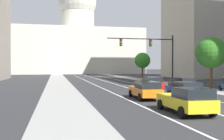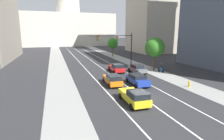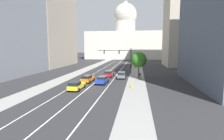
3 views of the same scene
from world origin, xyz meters
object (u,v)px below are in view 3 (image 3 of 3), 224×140
capitol_building (125,41)px  car_red (109,74)px  car_gray (121,75)px  traffic_signal_mast (120,56)px  cyclist (140,76)px  street_tree_far_right (139,60)px  car_yellow (76,85)px  car_orange (88,78)px  street_tree_near_right (136,57)px  fire_hydrant (131,85)px  car_blue (102,80)px

capitol_building → car_red: (1.68, -81.78, -11.17)m
car_gray → traffic_signal_mast: 8.55m
cyclist → street_tree_far_right: 4.18m
car_yellow → car_gray: (6.73, 13.46, -0.01)m
capitol_building → car_orange: bearing=-91.1°
car_yellow → car_gray: 15.05m
traffic_signal_mast → cyclist: traffic_signal_mast is taller
traffic_signal_mast → cyclist: (5.46, -8.23, -4.35)m
traffic_signal_mast → street_tree_near_right: 17.03m
car_yellow → traffic_signal_mast: (5.73, 20.72, 4.40)m
capitol_building → car_gray: (5.04, -83.57, -11.20)m
car_orange → car_red: car_red is taller
cyclist → street_tree_far_right: (-0.32, 2.04, 3.64)m
car_orange → street_tree_far_right: bearing=-53.9°
street_tree_near_right → cyclist: bearing=-86.7°
capitol_building → fire_hydrant: bearing=-85.3°
car_gray → traffic_signal_mast: traffic_signal_mast is taller
street_tree_far_right → car_orange: bearing=-146.5°
car_yellow → car_blue: 7.19m
capitol_building → cyclist: bearing=-83.6°
car_blue → cyclist: (7.82, 6.13, 0.06)m
car_gray → capitol_building: bearing=0.8°
car_blue → car_yellow: bearing=154.3°
car_yellow → street_tree_far_right: size_ratio=0.73×
car_blue → cyclist: size_ratio=2.78×
traffic_signal_mast → fire_hydrant: 18.63m
car_gray → cyclist: cyclist is taller
car_blue → car_orange: bearing=76.1°
fire_hydrant → car_yellow: bearing=-161.9°
car_yellow → street_tree_near_right: 38.62m
car_yellow → street_tree_far_right: bearing=-35.8°
car_yellow → car_blue: car_yellow is taller
street_tree_far_right → car_red: bearing=174.6°
fire_hydrant → cyclist: (1.70, 9.39, 0.39)m
traffic_signal_mast → street_tree_far_right: traffic_signal_mast is taller
car_yellow → car_red: size_ratio=1.01×
car_blue → traffic_signal_mast: bearing=-7.1°
car_gray → cyclist: bearing=-105.0°
car_orange → traffic_signal_mast: traffic_signal_mast is taller
car_blue → street_tree_far_right: (7.49, 8.17, 3.69)m
capitol_building → cyclist: capitol_building is taller
car_red → car_orange: bearing=157.5°
car_yellow → street_tree_near_right: size_ratio=0.83×
street_tree_near_right → car_yellow: bearing=-104.7°
car_orange → cyclist: bearing=-62.6°
car_blue → street_tree_near_right: bearing=-9.5°
car_orange → traffic_signal_mast: 15.21m
traffic_signal_mast → car_yellow: bearing=-105.5°
capitol_building → street_tree_near_right: (8.08, -59.80, -7.96)m
car_orange → street_tree_near_right: (9.78, 29.89, 3.23)m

